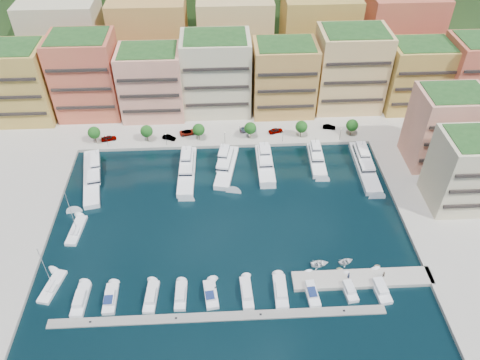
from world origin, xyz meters
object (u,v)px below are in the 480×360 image
(cruiser_9, at_px, (379,288))
(lamppost_0, at_px, (107,139))
(lamppost_2, at_px, (225,136))
(person_1, at_px, (383,274))
(yacht_5, at_px, (316,158))
(cruiser_4, at_px, (211,295))
(car_5, at_px, (329,127))
(lamppost_1, at_px, (166,137))
(tender_1, at_px, (340,269))
(cruiser_5, at_px, (247,293))
(yacht_0, at_px, (92,174))
(tree_2, at_px, (199,130))
(cruiser_7, at_px, (311,290))
(car_2, at_px, (188,132))
(cruiser_3, at_px, (181,296))
(car_3, at_px, (248,129))
(yacht_6, at_px, (364,164))
(car_1, at_px, (169,138))
(car_0, at_px, (109,138))
(cruiser_0, at_px, (81,300))
(tree_3, at_px, (250,128))
(sailboat_0, at_px, (52,287))
(tree_4, at_px, (301,127))
(yacht_4, at_px, (265,162))
(yacht_2, at_px, (187,168))
(tender_2, at_px, (346,262))
(yacht_3, at_px, (226,164))
(cruiser_8, at_px, (348,289))
(car_4, at_px, (276,131))
(cruiser_2, at_px, (151,297))
(tree_0, at_px, (94,133))
(person_0, at_px, (349,276))
(lamppost_4, at_px, (341,132))
(tender_0, at_px, (320,264))
(cruiser_1, at_px, (110,299))
(tender_3, at_px, (377,266))
(tree_1, at_px, (147,131))

(cruiser_9, bearing_deg, lamppost_0, 141.13)
(lamppost_2, xyz_separation_m, person_1, (34.59, -53.17, -2.01))
(yacht_5, relative_size, cruiser_4, 1.99)
(lamppost_2, xyz_separation_m, car_5, (33.86, 6.19, -2.15))
(lamppost_1, distance_m, tender_1, 66.29)
(cruiser_4, height_order, cruiser_5, cruiser_4)
(yacht_0, xyz_separation_m, cruiser_5, (41.77, -42.32, -0.66))
(tree_2, distance_m, cruiser_4, 58.35)
(cruiser_7, xyz_separation_m, car_2, (-29.35, 61.18, 1.17))
(person_1, bearing_deg, cruiser_7, 4.58)
(cruiser_3, distance_m, car_3, 64.69)
(car_3, bearing_deg, cruiser_4, 160.12)
(yacht_6, relative_size, car_1, 5.40)
(cruiser_4, distance_m, car_0, 67.16)
(lamppost_2, xyz_separation_m, cruiser_0, (-33.04, -55.79, -3.28))
(tree_3, bearing_deg, sailboat_0, -131.73)
(cruiser_5, distance_m, car_1, 62.24)
(lamppost_0, relative_size, cruiser_0, 0.48)
(tree_4, bearing_deg, yacht_6, -42.26)
(yacht_4, bearing_deg, lamppost_0, 167.78)
(yacht_4, bearing_deg, yacht_2, -175.67)
(tender_2, xyz_separation_m, tender_1, (-2.00, -2.03, 0.04))
(yacht_0, distance_m, yacht_2, 27.11)
(yacht_3, xyz_separation_m, cruiser_8, (26.01, -44.88, -0.66))
(lamppost_2, distance_m, car_1, 17.80)
(cruiser_7, relative_size, person_1, 5.53)
(yacht_2, relative_size, car_3, 3.88)
(car_4, bearing_deg, cruiser_2, 134.11)
(tree_0, bearing_deg, person_0, -39.83)
(lamppost_4, distance_m, cruiser_2, 77.49)
(tree_3, height_order, car_5, tree_3)
(cruiser_2, xyz_separation_m, sailboat_0, (-22.55, 4.02, -0.24))
(yacht_4, distance_m, tender_2, 40.86)
(yacht_4, xyz_separation_m, tender_0, (9.51, -38.03, -0.65))
(cruiser_1, relative_size, tender_3, 5.34)
(yacht_0, height_order, tender_1, yacht_0)
(lamppost_4, bearing_deg, cruiser_7, -108.13)
(tender_1, bearing_deg, lamppost_1, 50.50)
(sailboat_0, height_order, car_5, sailboat_0)
(tree_1, height_order, car_2, tree_1)
(tree_4, xyz_separation_m, car_0, (-60.25, 1.11, -2.97))
(tree_3, height_order, yacht_0, tree_3)
(tree_4, xyz_separation_m, yacht_3, (-23.83, -13.20, -3.53))
(tender_1, xyz_separation_m, car_1, (-42.88, 52.82, 1.30))
(tree_0, distance_m, tender_3, 90.85)
(tree_0, distance_m, yacht_3, 42.43)
(lamppost_4, xyz_separation_m, yacht_6, (4.59, -12.77, -2.62))
(tree_0, height_order, car_3, tree_0)
(tree_2, bearing_deg, cruiser_1, -107.73)
(tree_2, bearing_deg, tender_0, -60.16)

